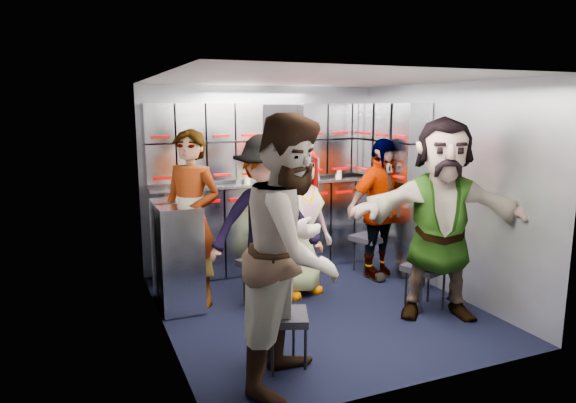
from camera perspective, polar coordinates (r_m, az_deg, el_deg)
name	(u,v)px	position (r m, az deg, el deg)	size (l,w,h in m)	color
floor	(317,307)	(4.95, 3.21, -11.63)	(3.00, 3.00, 0.00)	black
wall_back	(262,177)	(6.03, -2.91, 2.72)	(2.80, 0.04, 2.10)	#999EA7
wall_left	(161,209)	(4.25, -13.91, -0.87)	(0.04, 3.00, 2.10)	#999EA7
wall_right	(443,188)	(5.41, 16.79, 1.40)	(0.04, 3.00, 2.10)	#999EA7
ceiling	(319,79)	(4.59, 3.48, 13.42)	(2.80, 3.00, 0.02)	silver
cart_bank_back	(269,227)	(5.94, -2.17, -2.85)	(2.68, 0.38, 0.99)	#A6AAB6
cart_bank_left	(177,255)	(4.95, -12.22, -5.81)	(0.38, 0.76, 0.99)	#A6AAB6
counter	(268,183)	(5.84, -2.21, 2.12)	(2.68, 0.42, 0.03)	silver
locker_bank_back	(266,140)	(5.84, -2.45, 6.81)	(2.68, 0.28, 0.82)	#A6AAB6
locker_bank_right	(392,141)	(5.84, 11.50, 6.61)	(0.28, 1.00, 0.82)	#A6AAB6
right_cabinet	(394,230)	(5.90, 11.70, -3.09)	(0.28, 1.20, 1.00)	#A6AAB6
coffee_niche	(279,141)	(5.97, -1.01, 6.70)	(0.46, 0.16, 0.84)	black
red_latch_strip	(275,197)	(5.67, -1.49, 0.50)	(2.60, 0.02, 0.03)	#AE0000
jump_seat_near_left	(283,320)	(3.78, -0.52, -12.98)	(0.44, 0.43, 0.41)	black
jump_seat_mid_left	(261,264)	(4.95, -3.03, -7.00)	(0.47, 0.46, 0.43)	black
jump_seat_center	(291,254)	(5.37, 0.30, -5.87)	(0.36, 0.34, 0.40)	black
jump_seat_mid_right	(370,240)	(5.89, 9.11, -4.20)	(0.46, 0.45, 0.43)	black
jump_seat_near_right	(425,270)	(4.98, 15.02, -7.37)	(0.44, 0.43, 0.42)	black
attendant_standing	(191,219)	(4.86, -10.69, -1.94)	(0.61, 0.40, 1.67)	black
attendant_arc_a	(293,252)	(3.43, 0.60, -5.58)	(0.89, 0.69, 1.83)	black
attendant_arc_b	(267,224)	(4.67, -2.33, -2.53)	(1.05, 0.60, 1.63)	black
attendant_arc_c	(298,221)	(5.11, 1.10, -2.15)	(0.73, 0.48, 1.49)	black
attendant_arc_d	(380,209)	(5.66, 10.17, -0.84)	(0.90, 0.37, 1.53)	black
attendant_arc_e	(441,219)	(4.71, 16.65, -1.86)	(1.66, 0.53, 1.79)	black
bottle_left	(182,176)	(5.51, -11.68, 2.74)	(0.06, 0.06, 0.22)	white
bottle_mid	(238,171)	(5.65, -5.57, 3.35)	(0.06, 0.06, 0.27)	white
bottle_right	(317,168)	(6.01, 3.29, 3.74)	(0.06, 0.06, 0.26)	white
cup_left	(247,179)	(5.68, -4.56, 2.51)	(0.07, 0.07, 0.10)	tan
cup_right	(338,173)	(6.13, 5.63, 3.12)	(0.07, 0.07, 0.11)	tan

